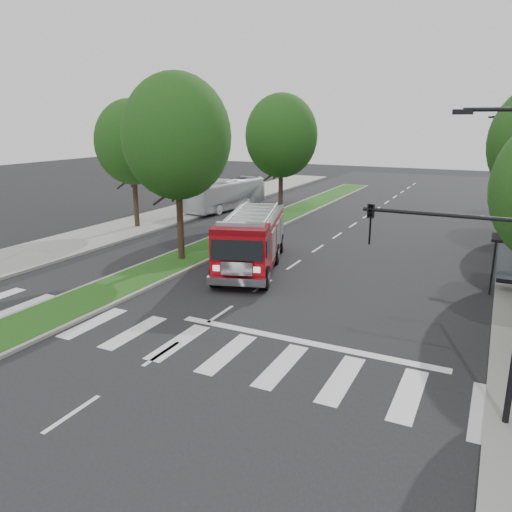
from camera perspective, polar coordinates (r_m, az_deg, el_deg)
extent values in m
plane|color=black|center=(20.58, -4.07, -6.64)|extent=(140.00, 140.00, 0.00)
cube|color=gray|center=(36.65, -15.97, 2.71)|extent=(5.00, 80.00, 0.15)
cube|color=gray|center=(38.62, 1.61, 3.91)|extent=(3.00, 50.00, 0.14)
cube|color=#164D16|center=(38.61, 1.61, 4.02)|extent=(2.60, 49.50, 0.02)
cylinder|color=black|center=(24.71, 25.42, -1.30)|extent=(0.08, 0.08, 2.50)
cylinder|color=black|center=(25.87, 25.49, -0.61)|extent=(0.08, 0.08, 2.50)
cylinder|color=black|center=(27.92, -8.67, 4.03)|extent=(0.36, 0.36, 4.62)
ellipsoid|color=#10370F|center=(27.41, -9.05, 13.32)|extent=(5.80, 5.80, 6.67)
cylinder|color=black|center=(40.07, 2.83, 7.40)|extent=(0.36, 0.36, 4.40)
ellipsoid|color=#10370F|center=(39.71, 2.92, 13.56)|extent=(5.60, 5.60, 6.44)
cylinder|color=black|center=(37.45, -13.58, 6.28)|extent=(0.36, 0.36, 4.18)
ellipsoid|color=#10370F|center=(37.06, -13.98, 12.52)|extent=(5.20, 5.20, 5.98)
cylinder|color=black|center=(12.97, 26.67, 14.75)|extent=(1.80, 0.10, 0.10)
cube|color=black|center=(13.00, 22.56, 14.96)|extent=(0.45, 0.20, 0.12)
cylinder|color=black|center=(13.21, 20.63, 4.42)|extent=(4.00, 0.10, 0.10)
imported|color=black|center=(13.57, 12.91, 3.55)|extent=(0.18, 0.22, 1.10)
cylinder|color=black|center=(36.47, 26.84, 14.05)|extent=(1.80, 0.10, 0.10)
cube|color=black|center=(36.48, 25.38, 14.14)|extent=(0.45, 0.20, 0.12)
cube|color=#64050B|center=(26.78, -0.52, -0.22)|extent=(5.10, 9.07, 0.26)
cube|color=#9B0811|center=(27.30, -0.25, 2.44)|extent=(4.47, 7.10, 2.07)
cube|color=#9B0811|center=(23.44, -1.75, 0.27)|extent=(3.03, 2.56, 2.17)
cube|color=#B2B2B7|center=(27.08, -0.25, 4.68)|extent=(4.47, 7.10, 0.12)
cylinder|color=#B2B2B7|center=(27.20, -2.20, 5.16)|extent=(1.98, 5.95, 0.10)
cylinder|color=#B2B2B7|center=(26.92, 1.71, 5.06)|extent=(1.98, 5.95, 0.10)
cube|color=silver|center=(22.60, -2.27, -2.91)|extent=(2.67, 1.16, 0.36)
cube|color=#8C99A5|center=(23.12, -1.78, 3.62)|extent=(2.28, 1.03, 0.19)
cylinder|color=black|center=(23.67, -4.70, -2.23)|extent=(0.69, 1.19, 1.14)
cylinder|color=black|center=(23.26, 1.02, -2.50)|extent=(0.69, 1.19, 1.14)
cylinder|color=black|center=(27.75, -2.68, 0.43)|extent=(0.69, 1.19, 1.14)
cylinder|color=black|center=(27.40, 2.21, 0.24)|extent=(0.69, 1.19, 1.14)
cylinder|color=black|center=(30.12, -1.77, 1.63)|extent=(0.69, 1.19, 1.14)
cylinder|color=black|center=(29.80, 2.74, 1.47)|extent=(0.69, 1.19, 1.14)
imported|color=silver|center=(44.46, -3.41, 7.05)|extent=(3.22, 9.76, 2.67)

